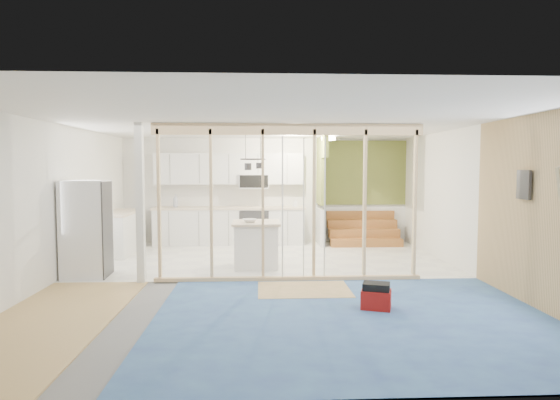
{
  "coord_description": "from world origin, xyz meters",
  "views": [
    {
      "loc": [
        -0.19,
        -7.61,
        1.89
      ],
      "look_at": [
        0.19,
        0.6,
        1.31
      ],
      "focal_mm": 30.0,
      "sensor_mm": 36.0,
      "label": 1
    }
  ],
  "objects": [
    {
      "name": "room",
      "position": [
        0.0,
        0.0,
        1.3
      ],
      "size": [
        7.01,
        8.01,
        2.61
      ],
      "color": "slate",
      "rests_on": "ground"
    },
    {
      "name": "floor_overlays",
      "position": [
        0.07,
        0.06,
        0.01
      ],
      "size": [
        7.0,
        8.0,
        0.03
      ],
      "color": "silver",
      "rests_on": "room"
    },
    {
      "name": "stud_frame",
      "position": [
        -0.22,
        -0.0,
        1.58
      ],
      "size": [
        4.66,
        0.14,
        2.6
      ],
      "color": "#D8C184",
      "rests_on": "room"
    },
    {
      "name": "base_cabinets",
      "position": [
        -1.61,
        3.36,
        0.47
      ],
      "size": [
        4.45,
        2.24,
        0.93
      ],
      "color": "silver",
      "rests_on": "room"
    },
    {
      "name": "upper_cabinets",
      "position": [
        -0.84,
        3.82,
        1.82
      ],
      "size": [
        3.6,
        0.41,
        0.85
      ],
      "color": "silver",
      "rests_on": "room"
    },
    {
      "name": "green_partition",
      "position": [
        2.04,
        3.66,
        0.94
      ],
      "size": [
        2.25,
        1.51,
        2.6
      ],
      "color": "olive",
      "rests_on": "room"
    },
    {
      "name": "pot_rack",
      "position": [
        -0.31,
        1.89,
        2.0
      ],
      "size": [
        0.52,
        0.52,
        0.72
      ],
      "color": "black",
      "rests_on": "room"
    },
    {
      "name": "sheathing_panel",
      "position": [
        3.48,
        -2.0,
        1.3
      ],
      "size": [
        0.02,
        4.0,
        2.6
      ],
      "primitive_type": "cube",
      "color": "tan",
      "rests_on": "room"
    },
    {
      "name": "electrical_panel",
      "position": [
        3.43,
        -1.4,
        1.65
      ],
      "size": [
        0.04,
        0.3,
        0.4
      ],
      "primitive_type": "cube",
      "color": "#353539",
      "rests_on": "room"
    },
    {
      "name": "ceiling_light",
      "position": [
        1.4,
        3.0,
        2.54
      ],
      "size": [
        0.32,
        0.32,
        0.08
      ],
      "primitive_type": "cylinder",
      "color": "#FFEABF",
      "rests_on": "room"
    },
    {
      "name": "fridge",
      "position": [
        -3.12,
        0.45,
        0.83
      ],
      "size": [
        0.76,
        0.74,
        1.67
      ],
      "rotation": [
        0.0,
        0.0,
        0.06
      ],
      "color": "white",
      "rests_on": "room"
    },
    {
      "name": "island",
      "position": [
        -0.23,
        1.1,
        0.43
      ],
      "size": [
        0.89,
        0.89,
        0.87
      ],
      "rotation": [
        0.0,
        0.0,
        0.0
      ],
      "color": "white",
      "rests_on": "room"
    },
    {
      "name": "bowl",
      "position": [
        -0.35,
        0.99,
        0.9
      ],
      "size": [
        0.32,
        0.32,
        0.06
      ],
      "primitive_type": "imported",
      "rotation": [
        0.0,
        0.0,
        0.25
      ],
      "color": "white",
      "rests_on": "island"
    },
    {
      "name": "soap_bottle_a",
      "position": [
        -2.18,
        3.66,
        1.09
      ],
      "size": [
        0.16,
        0.16,
        0.32
      ],
      "primitive_type": "imported",
      "rotation": [
        0.0,
        0.0,
        0.31
      ],
      "color": "#A5AAB8",
      "rests_on": "base_cabinets"
    },
    {
      "name": "soap_bottle_b",
      "position": [
        0.7,
        3.72,
        1.03
      ],
      "size": [
        0.11,
        0.12,
        0.2
      ],
      "primitive_type": "imported",
      "rotation": [
        0.0,
        0.0,
        0.32
      ],
      "color": "white",
      "rests_on": "base_cabinets"
    },
    {
      "name": "toolbox",
      "position": [
        1.36,
        -1.6,
        0.17
      ],
      "size": [
        0.45,
        0.39,
        0.36
      ],
      "rotation": [
        0.0,
        0.0,
        -0.32
      ],
      "color": "maroon",
      "rests_on": "room"
    }
  ]
}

